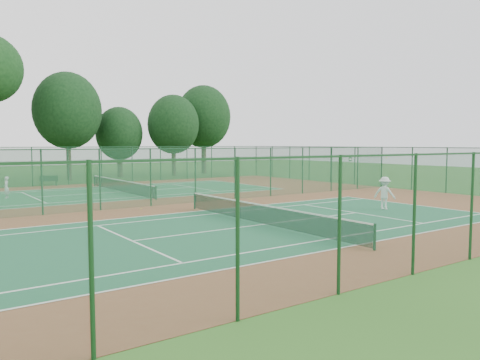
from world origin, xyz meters
The scene contains 17 objects.
ground centered at (0.00, 0.00, 0.00)m, with size 120.00×120.00×0.00m, color #29591B.
red_pad centered at (0.00, 0.00, 0.01)m, with size 40.00×36.00×0.01m, color brown.
court_near centered at (0.00, -9.00, 0.01)m, with size 23.77×10.97×0.01m, color #1B5637.
court_far centered at (0.00, 9.00, 0.01)m, with size 23.77×10.97×0.01m, color #206539.
fence_north centered at (0.00, 18.00, 1.76)m, with size 40.00×0.09×3.50m.
fence_south centered at (0.00, -18.00, 1.76)m, with size 40.00×0.09×3.50m.
fence_east centered at (20.00, 0.00, 1.76)m, with size 0.09×36.00×3.50m.
fence_divider centered at (0.00, 0.00, 1.76)m, with size 40.00×0.09×3.50m.
tennis_net_near centered at (0.00, -9.00, 0.54)m, with size 0.10×12.90×0.97m.
tennis_net_far centered at (0.00, 9.00, 0.54)m, with size 0.10×12.90×0.97m.
player_near centered at (8.78, -9.02, 0.95)m, with size 1.21×0.69×1.87m, color silver.
player_far centered at (-8.00, 9.40, 0.77)m, with size 0.55×0.36×1.50m, color silver.
bench centered at (-3.39, 17.43, 0.50)m, with size 1.57×0.66×0.94m.
stray_ball_a centered at (5.39, -0.52, 0.04)m, with size 0.07×0.07×0.07m, color gold.
stray_ball_b centered at (5.28, -0.93, 0.05)m, with size 0.08×0.08×0.08m, color gold.
stray_ball_c centered at (-2.57, -0.93, 0.04)m, with size 0.07×0.07×0.07m, color yellow.
evergreen_row centered at (0.50, 24.25, 0.00)m, with size 39.00×5.00×12.00m, color black, non-canonical shape.
Camera 1 is at (-13.22, -25.96, 3.77)m, focal length 35.00 mm.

